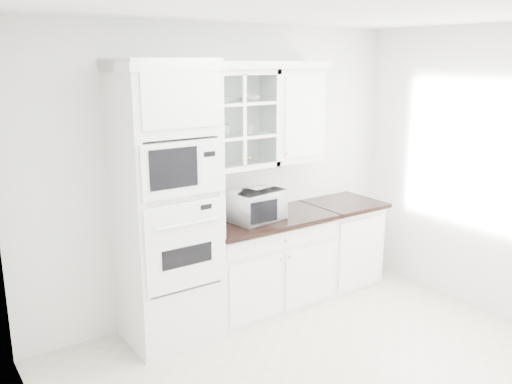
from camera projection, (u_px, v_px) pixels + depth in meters
ground at (346, 384)px, 4.08m from camera, size 4.00×3.50×0.01m
room_shell at (315, 144)px, 4.00m from camera, size 4.00×3.50×2.70m
oven_column at (167, 206)px, 4.51m from camera, size 0.76×0.68×2.40m
base_cabinet_run at (265, 262)px, 5.28m from camera, size 1.32×0.67×0.92m
extra_base_cabinet at (340, 242)px, 5.83m from camera, size 0.72×0.67×0.92m
upper_cabinet_glass at (234, 120)px, 4.92m from camera, size 0.80×0.33×0.90m
upper_cabinet_solid at (293, 115)px, 5.29m from camera, size 0.55×0.33×0.90m
crown_molding at (225, 65)px, 4.72m from camera, size 2.14×0.38×0.07m
countertop_microwave at (255, 205)px, 5.05m from camera, size 0.55×0.48×0.29m
bowl_a at (221, 100)px, 4.79m from camera, size 0.20×0.20×0.05m
bowl_b at (251, 98)px, 4.97m from camera, size 0.20×0.20×0.05m
cup_a at (222, 131)px, 4.85m from camera, size 0.17×0.17×0.11m
cup_b at (249, 129)px, 5.02m from camera, size 0.10×0.10×0.08m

